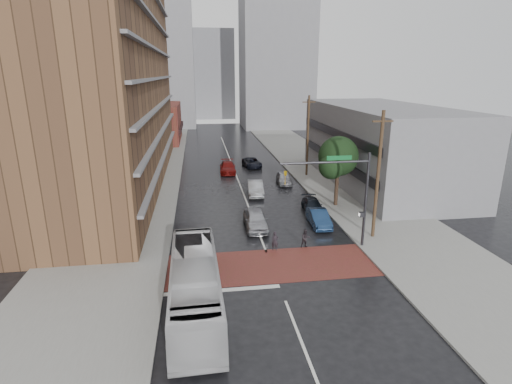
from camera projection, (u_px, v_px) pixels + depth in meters
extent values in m
plane|color=black|center=(273.00, 269.00, 26.71)|extent=(160.00, 160.00, 0.00)
cube|color=maroon|center=(271.00, 265.00, 27.18)|extent=(14.00, 5.00, 0.02)
cube|color=gray|center=(143.00, 179.00, 48.82)|extent=(9.00, 90.00, 0.15)
cube|color=gray|center=(324.00, 173.00, 51.97)|extent=(9.00, 90.00, 0.15)
cube|color=brown|center=(108.00, 59.00, 43.53)|extent=(10.00, 44.00, 28.00)
cube|color=maroon|center=(158.00, 123.00, 75.26)|extent=(8.00, 16.00, 7.00)
cube|color=gray|center=(381.00, 145.00, 46.64)|extent=(11.00, 26.00, 9.00)
cube|color=gray|center=(155.00, 58.00, 94.15)|extent=(18.00, 16.00, 32.00)
cube|color=gray|center=(276.00, 48.00, 91.72)|extent=(16.00, 14.00, 36.00)
cube|color=gray|center=(212.00, 75.00, 113.33)|extent=(12.00, 10.00, 24.00)
cylinder|color=#332319|center=(337.00, 187.00, 38.68)|extent=(0.36, 0.36, 4.00)
sphere|color=black|center=(338.00, 156.00, 37.82)|extent=(3.80, 3.80, 3.80)
sphere|color=black|center=(331.00, 167.00, 37.16)|extent=(2.40, 2.40, 2.40)
sphere|color=black|center=(343.00, 160.00, 38.86)|extent=(2.60, 2.60, 2.60)
cylinder|color=#2D2D33|center=(366.00, 201.00, 29.05)|extent=(0.20, 0.20, 7.20)
cylinder|color=#2D2D33|center=(325.00, 162.00, 27.75)|extent=(6.40, 0.16, 0.16)
imported|color=gold|center=(286.00, 178.00, 27.65)|extent=(0.20, 0.16, 1.00)
cube|color=#0C5926|center=(339.00, 158.00, 27.80)|extent=(1.80, 0.05, 0.30)
cube|color=#2D2D33|center=(361.00, 214.00, 29.30)|extent=(0.30, 0.30, 0.35)
cylinder|color=#473321|center=(378.00, 177.00, 30.27)|extent=(0.26, 0.26, 10.00)
cube|color=#473321|center=(383.00, 121.00, 29.07)|extent=(1.60, 0.12, 0.12)
cylinder|color=#473321|center=(308.00, 137.00, 49.23)|extent=(0.26, 0.26, 10.00)
cube|color=#473321|center=(309.00, 102.00, 48.03)|extent=(1.60, 0.12, 0.12)
imported|color=silver|center=(195.00, 285.00, 21.66)|extent=(2.79, 11.00, 3.05)
imported|color=black|center=(275.00, 241.00, 29.28)|extent=(0.59, 0.45, 1.46)
imported|color=black|center=(306.00, 238.00, 29.76)|extent=(0.78, 0.65, 1.46)
imported|color=#A8A9AF|center=(256.00, 219.00, 33.44)|extent=(1.94, 4.67, 1.58)
imported|color=#A2A4A9|center=(255.00, 188.00, 42.60)|extent=(1.89, 4.63, 1.49)
imported|color=#650D0B|center=(228.00, 167.00, 52.16)|extent=(2.21, 5.00, 1.43)
imported|color=black|center=(252.00, 162.00, 55.35)|extent=(2.56, 4.77, 1.27)
imported|color=#152A4B|center=(319.00, 218.00, 34.06)|extent=(1.65, 4.22, 1.37)
imported|color=black|center=(313.00, 205.00, 37.58)|extent=(1.89, 4.15, 1.18)
imported|color=#9FA1A7|center=(284.00, 178.00, 46.98)|extent=(1.97, 4.19, 1.39)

